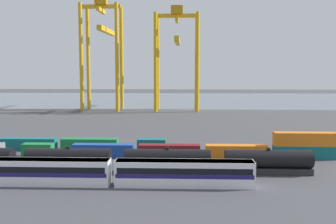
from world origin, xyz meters
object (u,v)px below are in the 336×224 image
object	(u,v)px
passenger_train	(42,171)
shipping_container_1	(38,150)
freight_tank_row	(118,160)
gantry_crane_central	(177,48)
shipping_container_9	(90,145)
gantry_crane_west	(103,42)

from	to	relation	value
passenger_train	shipping_container_1	bearing A→B (deg)	111.55
freight_tank_row	gantry_crane_central	distance (m)	108.12
shipping_container_1	shipping_container_9	bearing A→B (deg)	34.40
shipping_container_1	shipping_container_9	world-z (taller)	same
freight_tank_row	shipping_container_9	size ratio (longest dim) A/B	5.39
freight_tank_row	shipping_container_1	size ratio (longest dim) A/B	10.79
passenger_train	gantry_crane_central	distance (m)	116.77
gantry_crane_west	gantry_crane_central	bearing A→B (deg)	1.21
passenger_train	gantry_crane_central	xyz separation A→B (m)	(18.36, 112.85, 23.75)
freight_tank_row	shipping_container_9	world-z (taller)	freight_tank_row
shipping_container_9	gantry_crane_west	bearing A→B (deg)	99.20
passenger_train	gantry_crane_west	xyz separation A→B (m)	(-12.66, 112.19, 26.05)
freight_tank_row	gantry_crane_west	xyz separation A→B (m)	(-23.03, 104.51, 26.09)
shipping_container_9	gantry_crane_central	size ratio (longest dim) A/B	0.28
shipping_container_9	gantry_crane_central	xyz separation A→B (m)	(17.03, 87.10, 24.59)
gantry_crane_west	passenger_train	bearing A→B (deg)	-83.56
gantry_crane_west	gantry_crane_central	distance (m)	31.12
freight_tank_row	gantry_crane_central	bearing A→B (deg)	85.65
gantry_crane_west	gantry_crane_central	world-z (taller)	gantry_crane_west
passenger_train	gantry_crane_west	distance (m)	115.87
shipping_container_9	shipping_container_1	bearing A→B (deg)	-145.60
shipping_container_1	gantry_crane_central	bearing A→B (deg)	74.38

